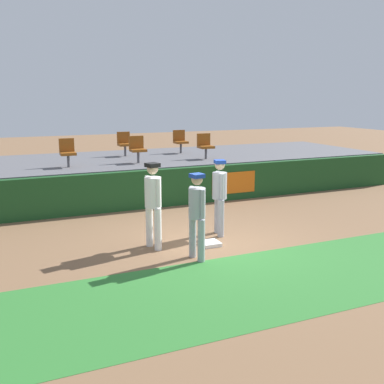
# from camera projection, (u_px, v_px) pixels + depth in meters

# --- Properties ---
(ground_plane) EXTENTS (60.00, 60.00, 0.00)m
(ground_plane) POSITION_uv_depth(u_px,v_px,m) (210.00, 244.00, 9.94)
(ground_plane) COLOR brown
(grass_foreground_strip) EXTENTS (18.00, 2.80, 0.01)m
(grass_foreground_strip) POSITION_uv_depth(u_px,v_px,m) (266.00, 282.00, 7.91)
(grass_foreground_strip) COLOR #2D722D
(grass_foreground_strip) RESTS_ON ground_plane
(first_base) EXTENTS (0.40, 0.40, 0.08)m
(first_base) POSITION_uv_depth(u_px,v_px,m) (210.00, 243.00, 9.87)
(first_base) COLOR white
(first_base) RESTS_ON ground_plane
(player_fielder_home) EXTENTS (0.43, 0.60, 1.84)m
(player_fielder_home) POSITION_uv_depth(u_px,v_px,m) (153.00, 200.00, 9.50)
(player_fielder_home) COLOR white
(player_fielder_home) RESTS_ON ground_plane
(player_runner_visitor) EXTENTS (0.40, 0.49, 1.78)m
(player_runner_visitor) POSITION_uv_depth(u_px,v_px,m) (219.00, 192.00, 10.43)
(player_runner_visitor) COLOR #9EA3AD
(player_runner_visitor) RESTS_ON ground_plane
(player_coach_visitor) EXTENTS (0.38, 0.48, 1.74)m
(player_coach_visitor) POSITION_uv_depth(u_px,v_px,m) (197.00, 210.00, 8.83)
(player_coach_visitor) COLOR #9EA3AD
(player_coach_visitor) RESTS_ON ground_plane
(field_wall) EXTENTS (18.00, 0.26, 1.12)m
(field_wall) POSITION_uv_depth(u_px,v_px,m) (155.00, 189.00, 13.16)
(field_wall) COLOR #19471E
(field_wall) RESTS_ON ground_plane
(bleacher_platform) EXTENTS (18.00, 4.80, 1.13)m
(bleacher_platform) POSITION_uv_depth(u_px,v_px,m) (130.00, 175.00, 15.46)
(bleacher_platform) COLOR #59595E
(bleacher_platform) RESTS_ON ground_plane
(seat_front_center) EXTENTS (0.47, 0.44, 0.84)m
(seat_front_center) POSITION_uv_depth(u_px,v_px,m) (137.00, 148.00, 14.21)
(seat_front_center) COLOR #4C4C51
(seat_front_center) RESTS_ON bleacher_platform
(seat_back_center) EXTENTS (0.46, 0.44, 0.84)m
(seat_back_center) POSITION_uv_depth(u_px,v_px,m) (124.00, 142.00, 15.85)
(seat_back_center) COLOR #4C4C51
(seat_back_center) RESTS_ON bleacher_platform
(seat_back_right) EXTENTS (0.46, 0.44, 0.84)m
(seat_back_right) POSITION_uv_depth(u_px,v_px,m) (180.00, 140.00, 16.67)
(seat_back_right) COLOR #4C4C51
(seat_back_right) RESTS_ON bleacher_platform
(seat_front_right) EXTENTS (0.48, 0.44, 0.84)m
(seat_front_right) POSITION_uv_depth(u_px,v_px,m) (205.00, 145.00, 15.13)
(seat_front_right) COLOR #4C4C51
(seat_front_right) RESTS_ON bleacher_platform
(seat_front_left) EXTENTS (0.44, 0.44, 0.84)m
(seat_front_left) POSITION_uv_depth(u_px,v_px,m) (68.00, 151.00, 13.37)
(seat_front_left) COLOR #4C4C51
(seat_front_left) RESTS_ON bleacher_platform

